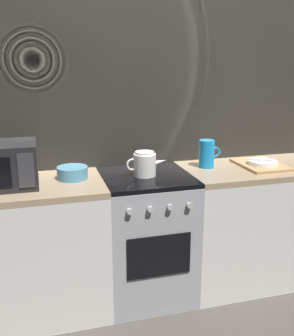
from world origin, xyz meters
The scene contains 9 objects.
ground_plane centered at (0.00, 0.00, 0.00)m, with size 8.00×8.00×0.00m, color #47423D.
back_wall centered at (0.00, 0.32, 1.20)m, with size 3.60×0.05×2.40m.
counter_left centered at (-0.90, 0.00, 0.45)m, with size 1.20×0.60×0.90m.
stove_unit centered at (0.00, 0.00, 0.45)m, with size 0.60×0.63×0.90m.
counter_right centered at (0.90, 0.00, 0.45)m, with size 1.20×0.60×0.90m.
kettle centered at (-0.01, -0.01, 0.98)m, with size 0.28×0.15×0.17m.
mixing_bowl centered at (-0.49, 0.05, 0.94)m, with size 0.20×0.20×0.08m, color teal.
pitcher centered at (0.48, 0.08, 1.00)m, with size 0.16×0.11×0.20m.
dish_pile centered at (0.87, -0.01, 0.92)m, with size 0.30×0.40×0.06m.
Camera 1 is at (-0.69, -2.46, 1.65)m, focal length 42.06 mm.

